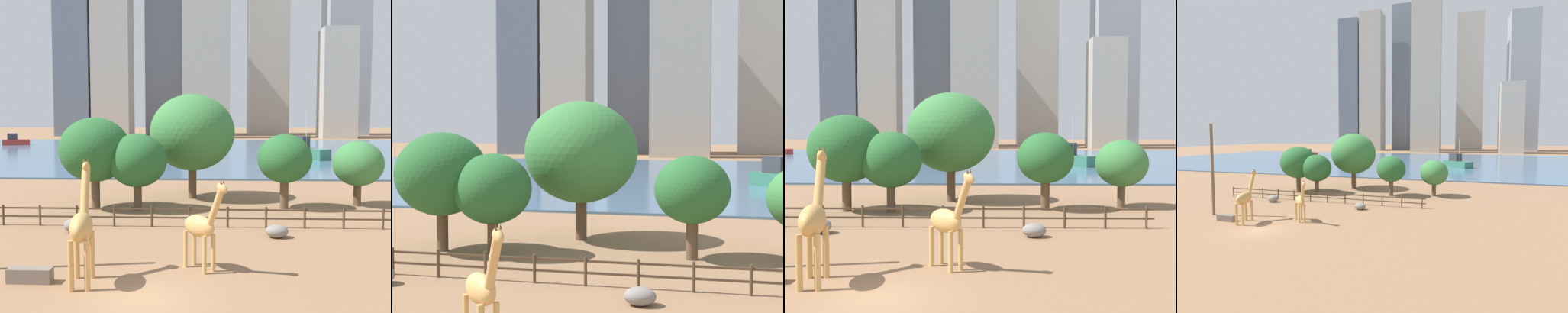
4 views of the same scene
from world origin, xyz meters
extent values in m
plane|color=#8C6647|center=(0.00, 80.00, 0.00)|extent=(400.00, 400.00, 0.00)
cube|color=#476B8C|center=(0.00, 77.00, 0.10)|extent=(180.00, 86.00, 0.20)
cylinder|color=tan|center=(-3.15, 2.30, 1.00)|extent=(0.26, 0.26, 2.00)
cylinder|color=tan|center=(-2.54, 2.39, 1.00)|extent=(0.26, 0.26, 2.00)
cylinder|color=tan|center=(-2.93, 0.77, 1.00)|extent=(0.26, 0.26, 2.00)
cylinder|color=tan|center=(-2.32, 0.86, 1.00)|extent=(0.26, 0.26, 2.00)
ellipsoid|color=tan|center=(-2.73, 1.58, 2.35)|extent=(1.18, 2.31, 1.16)
cylinder|color=tan|center=(-2.92, 2.89, 3.57)|extent=(0.54, 1.35, 2.14)
ellipsoid|color=tan|center=(-2.99, 3.38, 4.56)|extent=(0.47, 0.89, 0.73)
cone|color=brown|center=(-3.08, 3.37, 4.89)|extent=(0.12, 0.12, 0.21)
cone|color=brown|center=(-2.90, 3.39, 4.89)|extent=(0.12, 0.12, 0.21)
cylinder|color=tan|center=(2.53, 3.48, 0.83)|extent=(0.27, 0.27, 1.66)
cylinder|color=tan|center=(2.15, 3.13, 0.83)|extent=(0.27, 0.27, 1.66)
cylinder|color=tan|center=(1.65, 4.41, 0.83)|extent=(0.27, 0.27, 1.66)
cylinder|color=tan|center=(1.28, 4.06, 0.83)|extent=(0.27, 0.27, 1.66)
ellipsoid|color=tan|center=(1.90, 3.77, 1.94)|extent=(1.79, 1.84, 0.96)
cylinder|color=tan|center=(2.64, 2.99, 2.97)|extent=(0.93, 0.96, 1.78)
ellipsoid|color=tan|center=(2.90, 2.70, 3.80)|extent=(0.69, 0.71, 0.60)
cone|color=brown|center=(2.96, 2.75, 4.07)|extent=(0.12, 0.12, 0.17)
cone|color=brown|center=(2.85, 2.65, 4.07)|extent=(0.12, 0.12, 0.17)
ellipsoid|color=gray|center=(6.01, 9.65, 0.37)|extent=(1.27, 0.97, 0.73)
ellipsoid|color=gray|center=(-5.63, 10.33, 0.42)|extent=(1.32, 1.12, 0.84)
cylinder|color=#4C3826|center=(-6.02, 12.00, 0.65)|extent=(0.14, 0.14, 1.30)
cylinder|color=#4C3826|center=(-3.69, 12.00, 0.65)|extent=(0.14, 0.14, 1.30)
cylinder|color=#4C3826|center=(-1.36, 12.00, 0.65)|extent=(0.14, 0.14, 1.30)
cylinder|color=#4C3826|center=(0.96, 12.00, 0.65)|extent=(0.14, 0.14, 1.30)
cylinder|color=#4C3826|center=(3.29, 12.00, 0.65)|extent=(0.14, 0.14, 1.30)
cylinder|color=#4C3826|center=(5.62, 12.00, 0.65)|extent=(0.14, 0.14, 1.30)
cylinder|color=#4C3826|center=(7.95, 12.00, 0.65)|extent=(0.14, 0.14, 1.30)
cylinder|color=#4C3826|center=(10.27, 12.00, 0.65)|extent=(0.14, 0.14, 1.30)
cylinder|color=#4C3826|center=(12.60, 12.00, 0.65)|extent=(0.14, 0.14, 1.30)
cube|color=#4C3826|center=(0.00, 12.00, 1.10)|extent=(26.10, 0.08, 0.10)
cube|color=#4C3826|center=(0.00, 12.00, 0.59)|extent=(26.10, 0.08, 0.10)
cylinder|color=brown|center=(0.54, 22.72, 1.34)|extent=(0.69, 0.69, 2.67)
ellipsoid|color=#387A3D|center=(0.54, 22.72, 5.46)|extent=(6.98, 6.98, 6.28)
cylinder|color=brown|center=(7.54, 18.47, 1.05)|extent=(0.62, 0.62, 2.10)
ellipsoid|color=#26602D|center=(7.54, 18.47, 3.69)|extent=(3.98, 3.98, 3.58)
cylinder|color=brown|center=(-3.12, 17.28, 0.96)|extent=(0.59, 0.59, 1.91)
ellipsoid|color=#26602D|center=(-3.12, 17.28, 3.62)|extent=(4.26, 4.26, 3.84)
cylinder|color=brown|center=(-6.29, 17.67, 1.14)|extent=(0.63, 0.63, 2.28)
ellipsoid|color=#26602D|center=(-6.29, 17.67, 4.36)|extent=(5.20, 5.20, 4.68)
cylinder|color=brown|center=(13.23, 19.86, 0.85)|extent=(0.57, 0.57, 1.71)
ellipsoid|color=#387A3D|center=(13.23, 19.86, 3.22)|extent=(3.79, 3.79, 3.41)
cube|color=#337259|center=(15.91, 59.33, 1.00)|extent=(7.56, 7.81, 1.60)
cube|color=#333338|center=(15.23, 60.07, 2.76)|extent=(3.37, 3.41, 1.92)
cylinder|color=silver|center=(16.19, 59.04, 4.60)|extent=(0.17, 0.17, 5.60)
cube|color=#939EAD|center=(48.68, 167.15, 38.02)|extent=(14.73, 15.64, 76.04)
cube|color=#B7B2A8|center=(20.50, 168.21, 39.15)|extent=(14.71, 12.46, 78.30)
cube|color=slate|center=(-16.60, 167.70, 43.33)|extent=(15.46, 15.35, 86.66)
cube|color=#B7B2A8|center=(39.32, 138.43, 16.92)|extent=(10.45, 11.07, 33.83)
cube|color=#ADA89E|center=(-1.50, 138.90, 40.38)|extent=(14.81, 8.74, 80.76)
cube|color=#ADA89E|center=(-34.32, 152.03, 39.54)|extent=(12.87, 11.63, 79.09)
cube|color=slate|center=(-47.75, 154.05, 38.31)|extent=(12.04, 14.23, 76.62)
camera|label=1|loc=(2.80, -17.44, 6.76)|focal=45.00mm
camera|label=2|loc=(9.10, -13.13, 6.79)|focal=55.00mm
camera|label=3|loc=(3.77, -15.87, 5.60)|focal=45.00mm
camera|label=4|loc=(16.78, -22.11, 8.14)|focal=28.00mm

